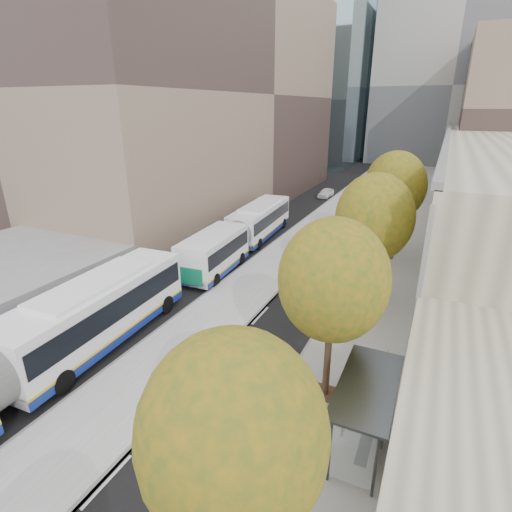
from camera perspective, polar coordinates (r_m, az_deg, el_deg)
The scene contains 13 objects.
bus_platform at distance 38.82m, azimuth 8.00°, elevation 3.52°, with size 4.25×150.00×0.15m, color #A6A6A6.
sidewalk at distance 37.44m, azimuth 19.75°, elevation 1.78°, with size 4.75×150.00×0.08m, color gray.
building_midrise at distance 50.84m, azimuth -10.94°, elevation 21.58°, with size 24.00×46.00×25.00m, color #826C5A.
building_far_block at distance 96.66m, azimuth 26.32°, elevation 20.84°, with size 30.00×18.00×30.00m, color #9A978F.
bus_shelter at distance 14.80m, azimuth 16.29°, elevation -18.71°, with size 1.90×4.40×2.53m.
tree_b at distance 9.01m, azimuth -3.31°, elevation -24.09°, with size 4.00×4.00×6.97m.
tree_c at distance 15.23m, azimuth 10.98°, elevation -3.45°, with size 4.20×4.20×7.28m.
tree_d at distance 23.56m, azimuth 16.57°, elevation 5.27°, with size 4.40×4.40×7.60m.
tree_e at distance 32.25m, azimuth 19.23°, elevation 9.36°, with size 4.60×4.60×7.92m.
bus_near at distance 19.24m, azimuth -30.52°, elevation -12.55°, with size 3.69×19.42×3.22m.
bus_far at distance 33.18m, azimuth -1.86°, elevation 3.50°, with size 3.61×17.61×2.91m.
cyclist at distance 14.98m, azimuth -4.71°, elevation -24.13°, with size 0.68×1.79×2.26m.
distant_car at distance 54.23m, azimuth 9.96°, elevation 8.88°, with size 1.41×3.50×1.19m, color white.
Camera 1 is at (6.72, -0.59, 11.37)m, focal length 28.00 mm.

